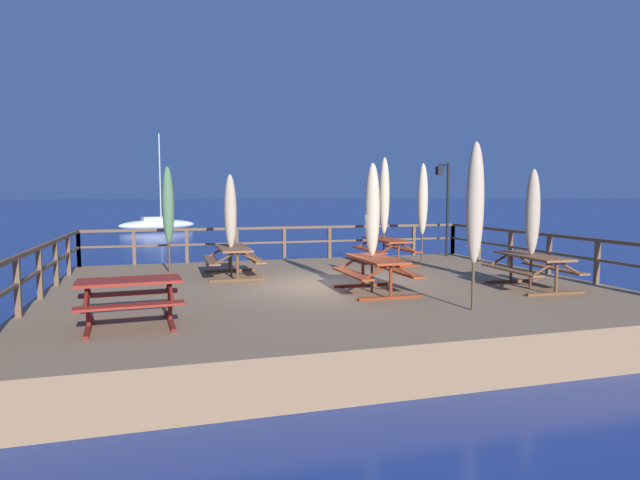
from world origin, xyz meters
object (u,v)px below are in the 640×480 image
patio_umbrella_tall_mid_right (475,204)px  lamp_post_hooked (445,195)px  picnic_table_front_left (233,255)px  patio_umbrella_tall_back_left (168,205)px  patio_umbrella_short_front (372,211)px  patio_umbrella_tall_back_right (423,200)px  picnic_table_back_right (533,264)px  patio_umbrella_tall_front (384,196)px  picnic_table_mid_centre (376,267)px  picnic_table_mid_right (130,293)px  patio_umbrella_short_mid (533,213)px  patio_umbrella_tall_mid_left (230,212)px  picnic_table_mid_left (386,245)px  sailboat_distant (157,224)px

patio_umbrella_tall_mid_right → lamp_post_hooked: lamp_post_hooked is taller
picnic_table_front_left → patio_umbrella_tall_back_left: bearing=145.1°
patio_umbrella_short_front → patio_umbrella_tall_back_right: bearing=51.8°
picnic_table_front_left → patio_umbrella_tall_back_right: size_ratio=0.66×
picnic_table_back_right → picnic_table_front_left: 7.31m
picnic_table_back_right → patio_umbrella_tall_front: bearing=107.3°
picnic_table_mid_centre → patio_umbrella_tall_back_right: bearing=52.7°
patio_umbrella_tall_back_left → lamp_post_hooked: (9.05, 1.24, 0.28)m
picnic_table_mid_right → patio_umbrella_tall_back_right: (8.27, 5.97, 1.42)m
patio_umbrella_short_mid → patio_umbrella_tall_mid_left: patio_umbrella_short_mid is taller
picnic_table_mid_right → patio_umbrella_short_mid: (8.51, 1.10, 1.17)m
picnic_table_mid_left → patio_umbrella_tall_front: patio_umbrella_tall_front is taller
patio_umbrella_short_mid → lamp_post_hooked: size_ratio=0.84×
picnic_table_mid_right → lamp_post_hooked: 12.15m
picnic_table_mid_right → patio_umbrella_tall_front: bearing=40.8°
picnic_table_mid_right → patio_umbrella_short_mid: 8.66m
patio_umbrella_short_mid → patio_umbrella_tall_front: (-1.49, 4.96, 0.35)m
picnic_table_mid_right → patio_umbrella_tall_mid_right: (5.99, -0.52, 1.41)m
picnic_table_mid_left → sailboat_distant: 30.20m
patio_umbrella_tall_front → patio_umbrella_tall_back_right: (1.25, -0.09, -0.10)m
patio_umbrella_short_front → sailboat_distant: (-5.06, 33.66, -2.07)m
picnic_table_mid_centre → patio_umbrella_tall_mid_left: 4.32m
patio_umbrella_tall_mid_left → lamp_post_hooked: lamp_post_hooked is taller
patio_umbrella_tall_mid_right → sailboat_distant: 36.44m
picnic_table_mid_centre → picnic_table_front_left: (-2.70, 3.18, 0.00)m
patio_umbrella_short_mid → patio_umbrella_tall_front: 5.19m
sailboat_distant → patio_umbrella_tall_back_left: bearing=-88.4°
patio_umbrella_tall_mid_right → lamp_post_hooked: (3.70, 7.68, 0.15)m
patio_umbrella_tall_mid_right → sailboat_distant: sailboat_distant is taller
picnic_table_mid_centre → patio_umbrella_tall_mid_right: 2.77m
picnic_table_mid_centre → picnic_table_front_left: 4.17m
patio_umbrella_short_front → patio_umbrella_tall_mid_left: (-2.69, 3.09, -0.10)m
picnic_table_front_left → patio_umbrella_short_front: patio_umbrella_short_front is taller
patio_umbrella_tall_back_left → patio_umbrella_tall_mid_left: (1.54, -1.17, -0.15)m
patio_umbrella_short_mid → patio_umbrella_tall_mid_left: bearing=150.1°
patio_umbrella_tall_back_left → patio_umbrella_short_mid: bearing=-31.5°
lamp_post_hooked → picnic_table_front_left: bearing=-162.5°
picnic_table_front_left → sailboat_distant: sailboat_distant is taller
picnic_table_back_right → patio_umbrella_short_front: (-3.69, 0.54, 1.22)m
patio_umbrella_tall_mid_left → picnic_table_mid_centre: bearing=-48.5°
patio_umbrella_short_front → patio_umbrella_tall_mid_left: patio_umbrella_short_front is taller
picnic_table_back_right → sailboat_distant: size_ratio=0.26×
picnic_table_front_left → sailboat_distant: (-2.44, 30.52, -0.85)m
patio_umbrella_tall_front → patio_umbrella_tall_back_right: 1.26m
patio_umbrella_tall_front → patio_umbrella_tall_mid_right: 6.67m
patio_umbrella_short_mid → picnic_table_mid_left: bearing=106.3°
picnic_table_mid_left → patio_umbrella_short_mid: patio_umbrella_short_mid is taller
patio_umbrella_tall_back_left → picnic_table_mid_centre: bearing=-44.9°
patio_umbrella_tall_mid_left → sailboat_distant: sailboat_distant is taller
patio_umbrella_short_front → picnic_table_front_left: bearing=129.8°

